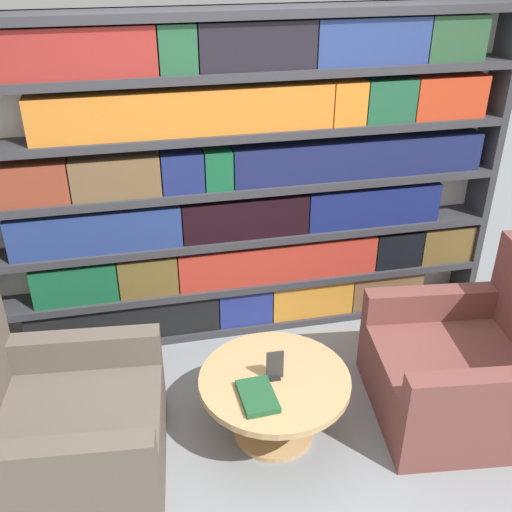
{
  "coord_description": "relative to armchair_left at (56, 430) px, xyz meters",
  "views": [
    {
      "loc": [
        -0.68,
        -2.23,
        2.5
      ],
      "look_at": [
        -0.06,
        0.6,
        0.88
      ],
      "focal_mm": 42.0,
      "sensor_mm": 36.0,
      "label": 1
    }
  ],
  "objects": [
    {
      "name": "armchair_left",
      "position": [
        0.0,
        0.0,
        0.0
      ],
      "size": [
        1.01,
        0.98,
        0.93
      ],
      "rotation": [
        0.0,
        0.0,
        1.47
      ],
      "color": "brown",
      "rests_on": "ground_plane"
    },
    {
      "name": "bookshelf",
      "position": [
        1.19,
        1.12,
        0.75
      ],
      "size": [
        3.36,
        0.3,
        2.1
      ],
      "color": "silver",
      "rests_on": "ground_plane"
    },
    {
      "name": "coffee_table",
      "position": [
        1.13,
        0.03,
        -0.01
      ],
      "size": [
        0.81,
        0.81,
        0.4
      ],
      "color": "tan",
      "rests_on": "ground_plane"
    },
    {
      "name": "ground_plane",
      "position": [
        1.19,
        -0.1,
        -0.29
      ],
      "size": [
        14.0,
        14.0,
        0.0
      ],
      "primitive_type": "plane",
      "color": "gray"
    },
    {
      "name": "armchair_right",
      "position": [
        2.25,
        -0.01,
        0.0
      ],
      "size": [
        1.03,
        1.0,
        0.93
      ],
      "rotation": [
        0.0,
        0.0,
        -1.69
      ],
      "color": "brown",
      "rests_on": "ground_plane"
    },
    {
      "name": "table_sign",
      "position": [
        1.13,
        0.03,
        0.17
      ],
      "size": [
        0.09,
        0.06,
        0.17
      ],
      "color": "black",
      "rests_on": "coffee_table"
    },
    {
      "name": "stray_book",
      "position": [
        1.0,
        -0.1,
        0.12
      ],
      "size": [
        0.19,
        0.27,
        0.03
      ],
      "color": "#1E512D",
      "rests_on": "coffee_table"
    }
  ]
}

